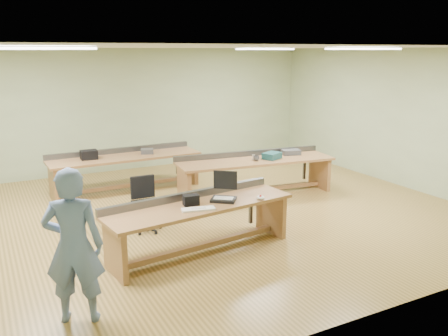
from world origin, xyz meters
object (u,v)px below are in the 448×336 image
at_px(task_chair, 146,211).
at_px(drinks_can, 253,157).
at_px(mug, 256,158).
at_px(workbench_back, 125,164).
at_px(camera_bag, 191,200).
at_px(parts_bin_teal, 272,156).
at_px(parts_bin_grey, 291,152).
at_px(laptop_base, 224,199).
at_px(workbench_front, 200,216).
at_px(person, 74,246).
at_px(workbench_mid, 255,168).

bearing_deg(task_chair, drinks_can, 20.30).
height_order(task_chair, mug, task_chair).
xyz_separation_m(workbench_back, camera_bag, (-0.08, -3.71, 0.26)).
height_order(parts_bin_teal, parts_bin_grey, parts_bin_teal).
bearing_deg(drinks_can, parts_bin_teal, -12.24).
xyz_separation_m(laptop_base, drinks_can, (1.81, 2.13, 0.03)).
height_order(workbench_front, person, person).
bearing_deg(parts_bin_grey, laptop_base, -141.78).
xyz_separation_m(laptop_base, parts_bin_teal, (2.20, 2.05, 0.04)).
bearing_deg(mug, workbench_mid, 71.82).
relative_size(workbench_mid, parts_bin_teal, 9.16).
xyz_separation_m(laptop_base, parts_bin_grey, (2.80, 2.20, 0.03)).
bearing_deg(workbench_front, task_chair, 102.23).
distance_m(mug, drinks_can, 0.09).
xyz_separation_m(person, camera_bag, (1.86, 1.07, -0.06)).
height_order(mug, drinks_can, drinks_can).
height_order(task_chair, parts_bin_grey, task_chair).
xyz_separation_m(workbench_mid, parts_bin_teal, (0.34, -0.12, 0.25)).
bearing_deg(workbench_back, camera_bag, -92.19).
height_order(laptop_base, mug, mug).
bearing_deg(laptop_base, camera_bag, -145.49).
xyz_separation_m(person, laptop_base, (2.37, 1.03, -0.12)).
xyz_separation_m(laptop_base, task_chair, (-0.81, 1.24, -0.44)).
relative_size(workbench_back, parts_bin_teal, 8.76).
distance_m(workbench_front, workbench_back, 3.72).
bearing_deg(workbench_mid, parts_bin_teal, -12.67).
bearing_deg(mug, laptop_base, -131.74).
relative_size(workbench_mid, person, 1.90).
xyz_separation_m(workbench_back, parts_bin_teal, (2.64, -1.70, 0.25)).
bearing_deg(parts_bin_grey, camera_bag, -146.83).
xyz_separation_m(person, mug, (4.20, 3.07, -0.09)).
xyz_separation_m(workbench_back, parts_bin_grey, (3.23, -1.55, 0.24)).
bearing_deg(camera_bag, parts_bin_grey, 40.49).
height_order(person, parts_bin_teal, person).
height_order(person, camera_bag, person).
xyz_separation_m(parts_bin_teal, parts_bin_grey, (0.59, 0.16, -0.01)).
bearing_deg(mug, workbench_back, 142.94).
bearing_deg(workbench_back, person, -113.00).
bearing_deg(workbench_mid, task_chair, -153.94).
bearing_deg(parts_bin_teal, workbench_back, 147.16).
xyz_separation_m(workbench_mid, drinks_can, (-0.06, -0.04, 0.24)).
height_order(workbench_back, drinks_can, workbench_back).
distance_m(workbench_back, parts_bin_teal, 3.15).
bearing_deg(laptop_base, workbench_front, -145.47).
xyz_separation_m(parts_bin_grey, drinks_can, (-0.99, -0.07, 0.00)).
bearing_deg(workbench_back, mug, -38.01).
bearing_deg(task_chair, camera_bag, -74.66).
height_order(parts_bin_teal, mug, parts_bin_teal).
distance_m(workbench_mid, laptop_base, 2.87).
bearing_deg(workbench_mid, mug, -101.16).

